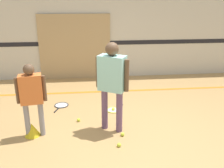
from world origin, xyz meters
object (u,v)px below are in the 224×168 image
object	(u,v)px
racket_second_spare	(61,105)
tennis_ball_stray_left	(79,120)
person_instructor	(112,78)
racket_spare_on_floor	(114,110)
tennis_ball_by_spare_racket	(113,109)
training_cone	(32,130)
tennis_ball_near_instructor	(122,134)
person_student_left	(31,93)
tennis_ball_stray_right	(119,145)

from	to	relation	value
racket_second_spare	tennis_ball_stray_left	world-z (taller)	tennis_ball_stray_left
person_instructor	racket_spare_on_floor	distance (m)	1.27
tennis_ball_by_spare_racket	training_cone	xyz separation A→B (m)	(-1.51, -0.85, 0.08)
person_instructor	training_cone	bearing A→B (deg)	-147.27
tennis_ball_near_instructor	tennis_ball_by_spare_racket	xyz separation A→B (m)	(-0.05, 1.03, 0.00)
person_student_left	tennis_ball_stray_right	xyz separation A→B (m)	(1.39, -0.50, -0.76)
tennis_ball_stray_left	tennis_ball_stray_right	size ratio (longest dim) A/B	1.00
racket_spare_on_floor	tennis_ball_stray_left	xyz separation A→B (m)	(-0.74, -0.43, 0.02)
training_cone	tennis_ball_near_instructor	bearing A→B (deg)	-6.50
racket_spare_on_floor	tennis_ball_near_instructor	world-z (taller)	tennis_ball_near_instructor
person_student_left	person_instructor	bearing A→B (deg)	-5.87
person_instructor	racket_second_spare	size ratio (longest dim) A/B	2.86
person_student_left	tennis_ball_near_instructor	size ratio (longest dim) A/B	19.49
tennis_ball_stray_left	training_cone	size ratio (longest dim) A/B	0.25
person_student_left	tennis_ball_near_instructor	xyz separation A→B (m)	(1.50, -0.17, -0.76)
racket_second_spare	tennis_ball_stray_right	size ratio (longest dim) A/B	8.46
tennis_ball_stray_left	tennis_ball_near_instructor	bearing A→B (deg)	-38.64
tennis_ball_by_spare_racket	tennis_ball_stray_right	xyz separation A→B (m)	(-0.05, -1.35, 0.00)
tennis_ball_by_spare_racket	person_student_left	bearing A→B (deg)	-149.37
person_instructor	tennis_ball_stray_right	size ratio (longest dim) A/B	24.16
person_instructor	racket_second_spare	world-z (taller)	person_instructor
tennis_ball_by_spare_racket	tennis_ball_stray_right	world-z (taller)	same
racket_second_spare	tennis_ball_near_instructor	size ratio (longest dim) A/B	8.46
racket_spare_on_floor	tennis_ball_stray_right	world-z (taller)	tennis_ball_stray_right
tennis_ball_stray_right	person_instructor	bearing A→B (deg)	95.62
training_cone	person_instructor	bearing A→B (deg)	2.84
person_instructor	racket_second_spare	bearing A→B (deg)	161.60
person_student_left	training_cone	size ratio (longest dim) A/B	4.86
racket_second_spare	tennis_ball_stray_left	bearing A→B (deg)	45.74
racket_spare_on_floor	racket_second_spare	size ratio (longest dim) A/B	0.86
person_instructor	tennis_ball_near_instructor	distance (m)	1.00
tennis_ball_by_spare_racket	training_cone	distance (m)	1.73
person_student_left	racket_spare_on_floor	distance (m)	1.88
person_student_left	training_cone	distance (m)	0.68
person_instructor	tennis_ball_stray_right	xyz separation A→B (m)	(0.06, -0.57, -0.95)
person_instructor	tennis_ball_stray_left	world-z (taller)	person_instructor
tennis_ball_by_spare_racket	training_cone	world-z (taller)	training_cone
person_instructor	tennis_ball_by_spare_racket	xyz separation A→B (m)	(0.11, 0.78, -0.95)
tennis_ball_stray_right	tennis_ball_stray_left	bearing A→B (deg)	125.53
person_student_left	tennis_ball_near_instructor	bearing A→B (deg)	-15.61
racket_spare_on_floor	tennis_ball_by_spare_racket	distance (m)	0.03
tennis_ball_stray_right	training_cone	distance (m)	1.54
person_instructor	racket_spare_on_floor	size ratio (longest dim) A/B	3.33
racket_second_spare	tennis_ball_by_spare_racket	xyz separation A→B (m)	(1.12, -0.36, 0.02)
racket_spare_on_floor	tennis_ball_stray_right	bearing A→B (deg)	-140.78
tennis_ball_by_spare_racket	training_cone	bearing A→B (deg)	-150.48
racket_spare_on_floor	tennis_ball_stray_right	xyz separation A→B (m)	(-0.07, -1.37, 0.02)
tennis_ball_by_spare_racket	tennis_ball_stray_left	world-z (taller)	same
racket_spare_on_floor	training_cone	distance (m)	1.76
racket_second_spare	tennis_ball_near_instructor	distance (m)	1.82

